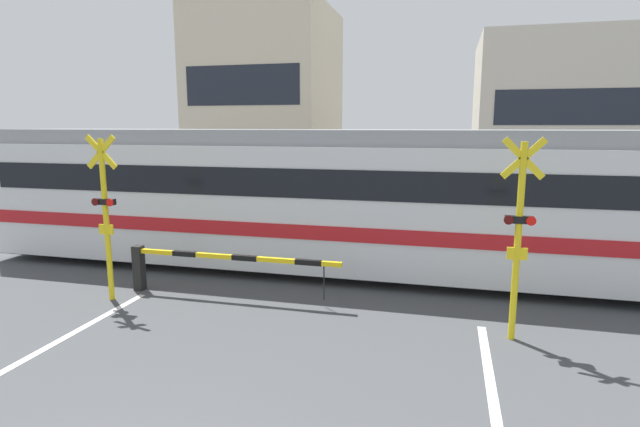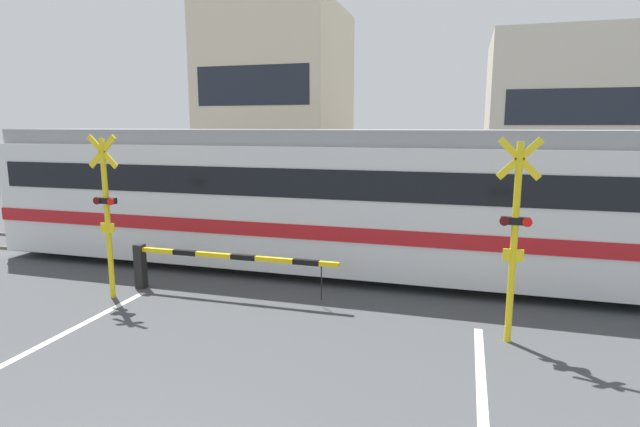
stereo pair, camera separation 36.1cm
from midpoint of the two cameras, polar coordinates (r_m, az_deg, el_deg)
name	(u,v)px [view 2 (the right image)]	position (r m, az deg, el deg)	size (l,w,h in m)	color
rail_track_near	(325,275)	(11.90, 1.45, -7.07)	(50.00, 0.10, 0.08)	#5B564C
rail_track_far	(340,260)	(13.24, 3.05, -5.31)	(50.00, 0.10, 0.08)	#5B564C
commuter_train	(326,196)	(12.24, 1.48, 2.04)	(17.12, 2.99, 3.44)	silver
crossing_barrier_near	(195,261)	(10.86, -13.19, -5.31)	(4.60, 0.20, 0.98)	black
crossing_barrier_far	(437,222)	(15.26, 13.84, -0.94)	(4.60, 0.20, 0.98)	black
crossing_signal_left	(107,209)	(10.93, -22.33, 0.43)	(0.68, 0.15, 3.37)	yellow
crossing_signal_right	(515,232)	(8.63, 22.48, -1.97)	(0.68, 0.15, 3.37)	yellow
pedestrian	(330,196)	(17.99, 1.69, 1.99)	(0.38, 0.23, 1.77)	#33384C
building_left_of_street	(278,99)	(30.29, -4.45, 12.91)	(7.44, 7.56, 10.17)	beige
building_right_of_street	(569,117)	(28.77, 26.93, 9.78)	(7.97, 7.56, 7.91)	beige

